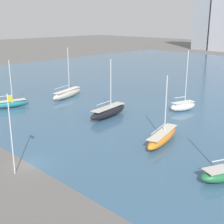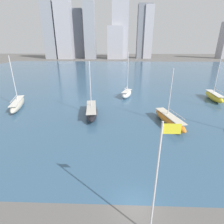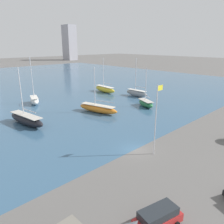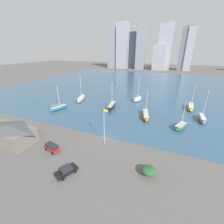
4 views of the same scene
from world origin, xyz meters
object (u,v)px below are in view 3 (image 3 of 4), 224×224
sailboat_white (34,100)px  flag_pole (156,118)px  sailboat_green (146,103)px  sailboat_black (26,119)px  sailboat_gray (137,93)px  parked_suv_red (158,218)px  sailboat_yellow (105,89)px  sailboat_orange (98,108)px

sailboat_white → flag_pole: bearing=-70.9°
sailboat_green → sailboat_black: size_ratio=0.87×
flag_pole → sailboat_white: sailboat_white is taller
sailboat_gray → sailboat_black: 34.83m
sailboat_gray → parked_suv_red: size_ratio=2.45×
sailboat_yellow → parked_suv_red: bearing=-124.4°
sailboat_green → sailboat_gray: bearing=76.1°
sailboat_black → sailboat_orange: 15.93m
flag_pole → sailboat_gray: bearing=44.1°
sailboat_black → sailboat_orange: sailboat_black is taller
sailboat_white → sailboat_yellow: sailboat_white is taller
flag_pole → sailboat_white: bearing=90.3°
sailboat_black → parked_suv_red: (-2.47, -33.04, -0.09)m
parked_suv_red → flag_pole: bearing=140.2°
flag_pole → sailboat_orange: sailboat_orange is taller
sailboat_white → sailboat_black: sailboat_white is taller
sailboat_black → sailboat_green: bearing=-24.7°
flag_pole → sailboat_yellow: bearing=57.6°
sailboat_orange → parked_suv_red: sailboat_orange is taller
sailboat_white → sailboat_gray: size_ratio=1.08×
flag_pole → sailboat_gray: 37.13m
flag_pole → sailboat_white: size_ratio=0.82×
sailboat_white → sailboat_orange: (7.38, -17.58, -0.10)m
sailboat_gray → sailboat_orange: bearing=-168.2°
sailboat_green → sailboat_yellow: (4.13, 20.37, 0.16)m
sailboat_white → sailboat_green: 29.58m
flag_pole → sailboat_gray: sailboat_gray is taller
sailboat_black → parked_suv_red: 33.13m
flag_pole → sailboat_black: 26.56m
sailboat_yellow → sailboat_black: 34.03m
sailboat_orange → parked_suv_red: bearing=-135.7°
sailboat_yellow → sailboat_gray: bearing=-72.2°
sailboat_white → sailboat_orange: 19.06m
sailboat_green → sailboat_black: 28.87m
sailboat_yellow → parked_suv_red: size_ratio=2.39×
sailboat_white → sailboat_gray: (26.68, -13.11, 0.01)m
sailboat_green → parked_suv_red: 39.02m
flag_pole → sailboat_black: (-8.37, 24.80, -4.50)m
flag_pole → sailboat_black: bearing=108.7°
parked_suv_red → sailboat_black: bearing=-171.3°
parked_suv_red → sailboat_green: bearing=142.4°
sailboat_gray → sailboat_green: 11.59m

